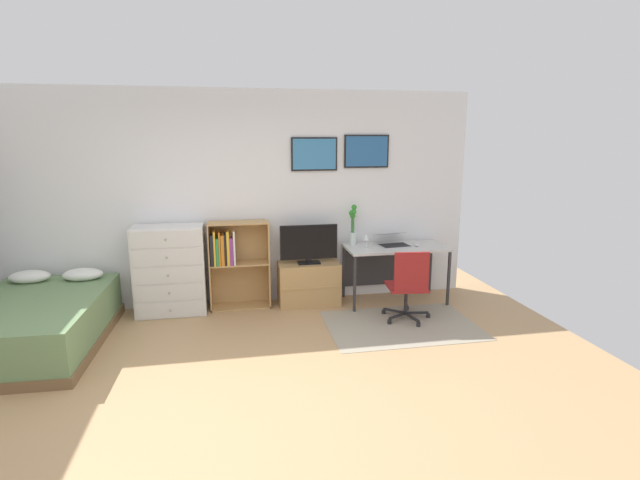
{
  "coord_description": "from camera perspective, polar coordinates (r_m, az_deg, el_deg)",
  "views": [
    {
      "loc": [
        -0.08,
        -3.66,
        2.12
      ],
      "look_at": [
        0.91,
        1.5,
        0.99
      ],
      "focal_mm": 26.86,
      "sensor_mm": 36.0,
      "label": 1
    }
  ],
  "objects": [
    {
      "name": "television",
      "position": [
        6.04,
        -1.33,
        -0.55
      ],
      "size": [
        0.73,
        0.16,
        0.5
      ],
      "color": "black",
      "rests_on": "tv_stand"
    },
    {
      "name": "desk",
      "position": [
        6.35,
        8.73,
        -1.74
      ],
      "size": [
        1.3,
        0.63,
        0.74
      ],
      "color": "silver",
      "rests_on": "ground_plane"
    },
    {
      "name": "wine_glass",
      "position": [
        6.07,
        5.55,
        0.27
      ],
      "size": [
        0.07,
        0.07,
        0.18
      ],
      "color": "silver",
      "rests_on": "desk"
    },
    {
      "name": "office_chair",
      "position": [
        5.65,
        10.5,
        -5.16
      ],
      "size": [
        0.57,
        0.58,
        0.86
      ],
      "rotation": [
        0.0,
        0.0,
        -0.12
      ],
      "color": "#232326",
      "rests_on": "ground_plane"
    },
    {
      "name": "wall_back_with_posters",
      "position": [
        6.14,
        -9.87,
        4.85
      ],
      "size": [
        6.12,
        0.09,
        2.7
      ],
      "color": "white",
      "rests_on": "ground_plane"
    },
    {
      "name": "area_rug",
      "position": [
        5.67,
        9.65,
        -9.94
      ],
      "size": [
        1.7,
        1.2,
        0.01
      ],
      "primitive_type": "cube",
      "color": "#9E937F",
      "rests_on": "ground_plane"
    },
    {
      "name": "bookshelf",
      "position": [
        6.07,
        -10.34,
        -2.18
      ],
      "size": [
        0.75,
        0.3,
        1.1
      ],
      "color": "tan",
      "rests_on": "ground_plane"
    },
    {
      "name": "computer_mouse",
      "position": [
        6.31,
        11.37,
        -0.56
      ],
      "size": [
        0.06,
        0.1,
        0.03
      ],
      "primitive_type": "ellipsoid",
      "color": "silver",
      "rests_on": "desk"
    },
    {
      "name": "tv_stand",
      "position": [
        6.19,
        -1.34,
        -5.19
      ],
      "size": [
        0.78,
        0.41,
        0.55
      ],
      "color": "tan",
      "rests_on": "ground_plane"
    },
    {
      "name": "laptop",
      "position": [
        6.31,
        8.57,
        0.0
      ],
      "size": [
        0.43,
        0.46,
        0.17
      ],
      "rotation": [
        0.0,
        0.0,
        0.12
      ],
      "color": "#B7B7BC",
      "rests_on": "desk"
    },
    {
      "name": "dresser",
      "position": [
        6.07,
        -17.43,
        -3.47
      ],
      "size": [
        0.83,
        0.46,
        1.08
      ],
      "color": "silver",
      "rests_on": "ground_plane"
    },
    {
      "name": "bamboo_vase",
      "position": [
        6.24,
        3.95,
        1.79
      ],
      "size": [
        0.1,
        0.11,
        0.53
      ],
      "color": "silver",
      "rests_on": "desk"
    },
    {
      "name": "bed",
      "position": [
        5.76,
        -30.85,
        -8.49
      ],
      "size": [
        1.35,
        1.96,
        0.63
      ],
      "rotation": [
        0.0,
        0.0,
        -0.03
      ],
      "color": "brown",
      "rests_on": "ground_plane"
    },
    {
      "name": "ground_plane",
      "position": [
        4.23,
        -8.71,
        -18.03
      ],
      "size": [
        7.2,
        7.2,
        0.0
      ],
      "primitive_type": "plane",
      "color": "tan"
    }
  ]
}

